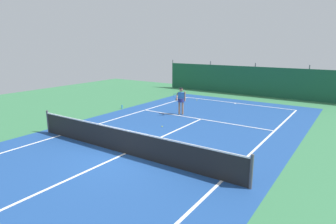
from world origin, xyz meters
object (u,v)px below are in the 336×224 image
object	(u,v)px
parked_car	(249,81)
water_bottle	(122,107)
tennis_player	(181,99)
tennis_net	(125,141)
tennis_ball_near_player	(162,126)
tennis_ball_midcourt	(197,100)

from	to	relation	value
parked_car	water_bottle	distance (m)	13.44
tennis_player	parked_car	bearing A→B (deg)	-118.32
tennis_player	tennis_net	bearing A→B (deg)	75.75
tennis_player	tennis_ball_near_player	size ratio (longest dim) A/B	24.85
tennis_player	tennis_ball_midcourt	distance (m)	4.72
tennis_ball_midcourt	tennis_player	bearing A→B (deg)	-73.76
tennis_net	tennis_player	bearing A→B (deg)	103.04
tennis_player	parked_car	distance (m)	11.90
tennis_ball_near_player	tennis_ball_midcourt	size ratio (longest dim) A/B	1.00
tennis_player	water_bottle	bearing A→B (deg)	-16.44
tennis_ball_near_player	tennis_net	bearing A→B (deg)	-76.37
tennis_ball_near_player	water_bottle	distance (m)	5.20
tennis_ball_midcourt	water_bottle	bearing A→B (deg)	-118.50
parked_car	tennis_ball_near_player	bearing A→B (deg)	-89.98
tennis_player	parked_car	size ratio (longest dim) A/B	0.39
tennis_player	water_bottle	size ratio (longest dim) A/B	6.83
tennis_net	tennis_player	xyz separation A→B (m)	(-1.56, 6.72, 0.45)
parked_car	water_bottle	bearing A→B (deg)	-110.50
tennis_net	tennis_ball_midcourt	xyz separation A→B (m)	(-2.85, 11.17, -0.48)
tennis_net	tennis_player	distance (m)	6.92
tennis_ball_midcourt	water_bottle	distance (m)	5.96
tennis_player	water_bottle	distance (m)	4.30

